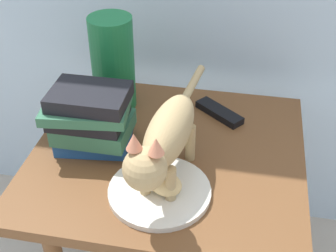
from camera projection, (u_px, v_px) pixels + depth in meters
side_table at (168, 177)px, 1.22m from camera, size 0.69×0.64×0.59m
plate at (160, 191)px, 1.04m from camera, size 0.24×0.24×0.01m
bread_roll at (165, 184)px, 1.01m from camera, size 0.10×0.09×0.05m
cat at (165, 139)px, 0.99m from camera, size 0.12×0.48×0.23m
book_stack at (91, 119)px, 1.13m from camera, size 0.22×0.18×0.17m
green_vase at (113, 63)px, 1.26m from camera, size 0.12×0.12×0.27m
tv_remote at (219, 112)px, 1.29m from camera, size 0.14×0.13×0.02m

